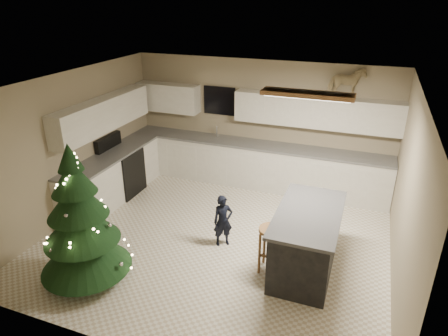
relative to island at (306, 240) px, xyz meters
The scene contains 8 objects.
ground_plane 1.62m from the island, behind, with size 5.50×5.50×0.00m, color silver.
room_shell 1.98m from the island, behind, with size 5.52×5.02×2.61m.
cabinetry 3.10m from the island, 141.87° to the left, with size 5.50×3.20×2.00m.
island is the anchor object (origin of this frame).
bar_stool 0.53m from the island, 153.27° to the right, with size 0.37×0.37×0.72m.
christmas_tree 3.21m from the island, 155.11° to the right, with size 1.30×1.26×2.08m.
toddler 1.37m from the island, behind, with size 0.32×0.21×0.88m, color black.
rocking_horse 3.16m from the island, 87.13° to the left, with size 0.71×0.52×0.56m.
Camera 1 is at (2.12, -5.29, 3.81)m, focal length 32.00 mm.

